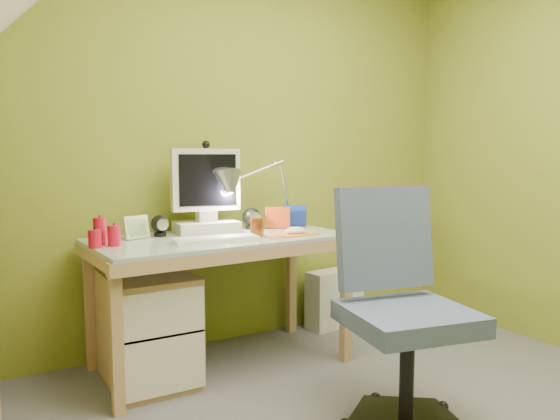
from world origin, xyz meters
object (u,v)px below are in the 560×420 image
desk (221,301)px  desk_lamp (277,179)px  radiator (334,299)px  monitor (206,183)px  task_chair (408,314)px

desk → desk_lamp: bearing=18.8°
desk_lamp → radiator: 0.92m
desk_lamp → radiator: size_ratio=1.51×
radiator → desk: bearing=-172.0°
monitor → radiator: 1.20m
desk_lamp → task_chair: desk_lamp is taller
monitor → desk_lamp: desk_lamp is taller
monitor → task_chair: bearing=-66.4°
monitor → desk_lamp: bearing=6.1°
monitor → radiator: monitor is taller
desk → desk_lamp: 0.80m
desk_lamp → task_chair: size_ratio=0.57×
desk → desk_lamp: (0.45, 0.18, 0.63)m
task_chair → desk: bearing=121.4°
desk → radiator: 0.95m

